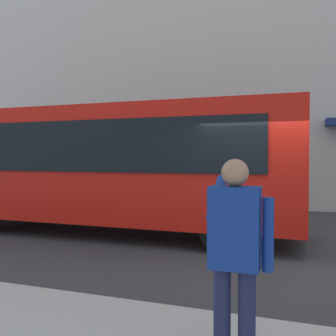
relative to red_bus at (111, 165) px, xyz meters
name	(u,v)px	position (x,y,z in m)	size (l,w,h in m)	color
ground_plane	(267,253)	(-3.78, 0.71, -1.68)	(60.00, 60.00, 0.00)	#38383A
building_facade_far	(286,42)	(-3.79, -6.09, 4.30)	(28.00, 1.55, 12.00)	beige
red_bus	(111,165)	(0.00, 0.00, 0.00)	(9.05, 2.54, 3.08)	red
pedestrian_photographer	(235,247)	(-3.93, 5.30, -0.54)	(0.53, 0.52, 1.70)	#1E2347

